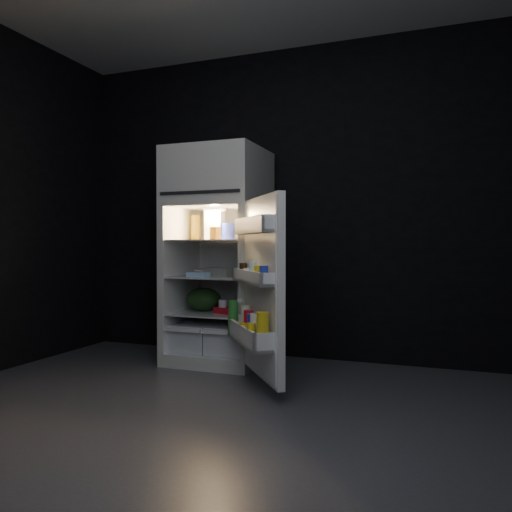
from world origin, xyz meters
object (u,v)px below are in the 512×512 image
at_px(fridge_door, 259,290).
at_px(egg_carton, 218,272).
at_px(refrigerator, 219,248).
at_px(milk_jug, 215,226).
at_px(yogurt_tray, 230,310).

relative_size(fridge_door, egg_carton, 4.63).
bearing_deg(refrigerator, milk_jug, 176.12).
bearing_deg(refrigerator, yogurt_tray, -39.54).
height_order(fridge_door, egg_carton, fridge_door).
bearing_deg(fridge_door, yogurt_tray, 129.27).
relative_size(milk_jug, yogurt_tray, 1.00).
relative_size(milk_jug, egg_carton, 0.91).
bearing_deg(fridge_door, milk_jug, 133.52).
distance_m(refrigerator, egg_carton, 0.23).
bearing_deg(milk_jug, egg_carton, -62.63).
relative_size(fridge_door, milk_jug, 5.08).
relative_size(fridge_door, yogurt_tray, 5.08).
relative_size(refrigerator, fridge_door, 1.46).
relative_size(refrigerator, milk_jug, 7.42).
xyz_separation_m(fridge_door, milk_jug, (-0.65, 0.68, 0.47)).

